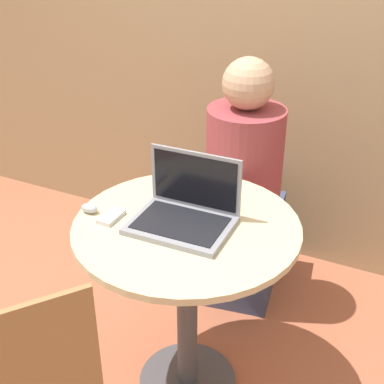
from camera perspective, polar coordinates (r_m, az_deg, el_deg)
The scene contains 7 objects.
ground_plane at distance 2.36m, azimuth -0.48°, elevation -19.53°, with size 12.00×12.00×0.00m, color #B26042.
back_wall at distance 2.64m, azimuth 10.63°, elevation 18.38°, with size 7.00×0.05×2.60m.
round_table at distance 1.96m, azimuth -0.55°, elevation -8.04°, with size 0.79×0.79×0.78m.
laptop at distance 1.83m, azimuth -0.73°, elevation -2.02°, with size 0.34×0.26×0.23m.
cell_phone at distance 1.90m, azimuth -8.62°, elevation -2.62°, with size 0.06×0.11×0.02m.
computer_mouse at distance 1.94m, azimuth -10.89°, elevation -1.72°, with size 0.06×0.04×0.03m.
person_seated at distance 2.51m, azimuth 5.60°, elevation -1.28°, with size 0.39×0.54×1.21m.
Camera 1 is at (0.69, -1.40, 1.77)m, focal length 50.00 mm.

